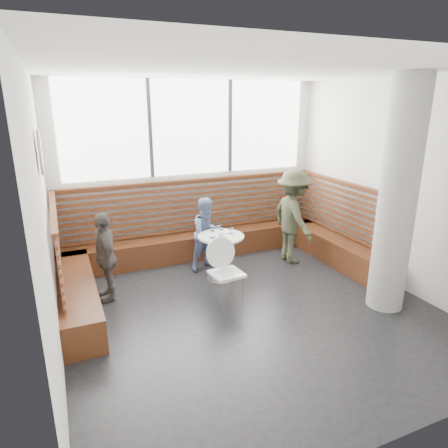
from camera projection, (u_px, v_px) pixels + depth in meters
name	position (u px, v px, depth m)	size (l,w,h in m)	color
room	(254.00, 201.00, 5.17)	(5.00, 5.00, 3.20)	silver
booth	(207.00, 244.00, 7.08)	(5.00, 2.50, 1.44)	#462311
concrete_column	(398.00, 198.00, 5.34)	(0.50, 0.50, 3.20)	gray
wall_art	(40.00, 153.00, 4.39)	(0.50, 0.50, 0.03)	white
cafe_table	(221.00, 248.00, 6.47)	(0.75, 0.75, 0.77)	silver
cafe_chair	(225.00, 266.00, 5.76)	(0.46, 0.45, 0.96)	white
adult_man	(293.00, 217.00, 7.15)	(1.10, 0.63, 1.70)	#3A3E29
child_back	(207.00, 234.00, 6.88)	(0.62, 0.48, 1.28)	#6378AC
child_left	(105.00, 256.00, 5.83)	(0.78, 0.33, 1.33)	#534F4B
plate_near	(212.00, 235.00, 6.42)	(0.18, 0.18, 0.01)	white
plate_far	(222.00, 232.00, 6.56)	(0.19, 0.19, 0.01)	white
glass_left	(212.00, 234.00, 6.29)	(0.08, 0.08, 0.12)	white
glass_mid	(221.00, 233.00, 6.39)	(0.06, 0.06, 0.10)	white
glass_right	(231.00, 230.00, 6.50)	(0.07, 0.07, 0.11)	white
menu_card	(228.00, 238.00, 6.27)	(0.20, 0.14, 0.00)	#A5C64C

